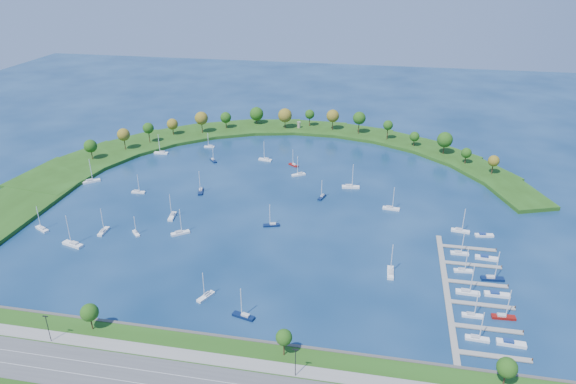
% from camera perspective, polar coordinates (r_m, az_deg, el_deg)
% --- Properties ---
extents(ground, '(700.00, 700.00, 0.00)m').
position_cam_1_polar(ground, '(261.59, -1.28, -1.16)').
color(ground, '#082548').
rests_on(ground, ground).
extents(south_shoreline, '(420.00, 43.10, 11.60)m').
position_cam_1_polar(south_shoreline, '(164.41, -10.72, -19.91)').
color(south_shoreline, '#234612').
rests_on(south_shoreline, ground).
extents(breakwater, '(286.74, 247.64, 2.00)m').
position_cam_1_polar(breakwater, '(315.60, -7.71, 3.58)').
color(breakwater, '#234612').
rests_on(breakwater, ground).
extents(breakwater_trees, '(237.86, 94.30, 15.20)m').
position_cam_1_polar(breakwater_trees, '(343.91, -0.57, 7.41)').
color(breakwater_trees, '#382314').
rests_on(breakwater_trees, breakwater).
extents(harbor_tower, '(2.60, 2.60, 4.42)m').
position_cam_1_polar(harbor_tower, '(365.45, 1.21, 7.40)').
color(harbor_tower, gray).
rests_on(harbor_tower, breakwater).
extents(dock_system, '(24.28, 82.00, 1.60)m').
position_cam_1_polar(dock_system, '(207.32, 19.05, -10.39)').
color(dock_system, gray).
rests_on(dock_system, ground).
extents(moored_boat_0, '(8.48, 3.76, 12.04)m').
position_cam_1_polar(moored_boat_0, '(313.56, -2.50, 3.63)').
color(moored_boat_0, white).
rests_on(moored_boat_0, ground).
extents(moored_boat_1, '(7.83, 6.08, 11.58)m').
position_cam_1_polar(moored_boat_1, '(292.35, 1.18, 1.99)').
color(moored_boat_1, white).
rests_on(moored_boat_1, ground).
extents(moored_boat_2, '(8.65, 8.01, 13.57)m').
position_cam_1_polar(moored_boat_2, '(303.47, -20.84, 1.17)').
color(moored_boat_2, white).
rests_on(moored_boat_2, ground).
extents(moored_boat_3, '(7.19, 2.34, 10.44)m').
position_cam_1_polar(moored_boat_3, '(282.53, -16.14, 0.07)').
color(moored_boat_3, white).
rests_on(moored_boat_3, ground).
extents(moored_boat_4, '(8.40, 4.21, 11.89)m').
position_cam_1_polar(moored_boat_4, '(185.57, -4.90, -13.36)').
color(moored_boat_4, '#0A193E').
rests_on(moored_boat_4, ground).
extents(moored_boat_5, '(9.55, 3.74, 13.67)m').
position_cam_1_polar(moored_boat_5, '(279.00, 6.89, 0.63)').
color(moored_boat_5, white).
rests_on(moored_boat_5, ground).
extents(moored_boat_6, '(6.00, 6.71, 10.37)m').
position_cam_1_polar(moored_boat_6, '(315.52, -8.24, 3.52)').
color(moored_boat_6, '#0A193E').
rests_on(moored_boat_6, ground).
extents(moored_boat_7, '(8.69, 2.70, 12.66)m').
position_cam_1_polar(moored_boat_7, '(333.39, -13.77, 4.26)').
color(moored_boat_7, white).
rests_on(moored_boat_7, ground).
extents(moored_boat_8, '(3.80, 7.24, 10.24)m').
position_cam_1_polar(moored_boat_8, '(266.47, 3.75, -0.49)').
color(moored_boat_8, '#0A193E').
rests_on(moored_boat_8, ground).
extents(moored_boat_9, '(2.57, 8.83, 12.94)m').
position_cam_1_polar(moored_boat_9, '(210.16, 11.21, -8.63)').
color(moored_boat_9, white).
rests_on(moored_boat_9, ground).
extents(moored_boat_10, '(8.37, 3.06, 12.03)m').
position_cam_1_polar(moored_boat_10, '(259.28, 11.26, -1.72)').
color(moored_boat_10, white).
rests_on(moored_boat_10, ground).
extents(moored_boat_11, '(8.12, 6.88, 12.31)m').
position_cam_1_polar(moored_boat_11, '(237.94, -11.78, -4.37)').
color(moored_boat_11, white).
rests_on(moored_boat_11, ground).
extents(moored_boat_12, '(5.23, 7.82, 11.23)m').
position_cam_1_polar(moored_boat_12, '(196.15, -9.02, -11.20)').
color(moored_boat_12, white).
rests_on(moored_boat_12, ground).
extents(moored_boat_13, '(6.65, 5.64, 10.09)m').
position_cam_1_polar(moored_boat_13, '(305.59, 0.62, 3.05)').
color(moored_boat_13, maroon).
rests_on(moored_boat_13, ground).
extents(moored_boat_14, '(2.49, 8.00, 11.65)m').
position_cam_1_polar(moored_boat_14, '(248.66, -19.65, -4.03)').
color(moored_boat_14, white).
rests_on(moored_boat_14, ground).
extents(moored_boat_15, '(3.49, 8.66, 12.37)m').
position_cam_1_polar(moored_boat_15, '(253.16, -12.62, -2.54)').
color(moored_boat_15, white).
rests_on(moored_boat_15, ground).
extents(moored_boat_16, '(8.17, 5.74, 11.83)m').
position_cam_1_polar(moored_boat_16, '(261.40, -25.44, -3.63)').
color(moored_boat_16, white).
rests_on(moored_boat_16, ground).
extents(moored_boat_17, '(7.86, 4.22, 11.13)m').
position_cam_1_polar(moored_boat_17, '(239.58, -1.83, -3.58)').
color(moored_boat_17, '#0A193E').
rests_on(moored_boat_17, ground).
extents(moored_boat_18, '(4.40, 8.61, 12.18)m').
position_cam_1_polar(moored_boat_18, '(275.97, -9.59, 0.15)').
color(moored_boat_18, '#0A193E').
rests_on(moored_boat_18, ground).
extents(moored_boat_19, '(5.53, 5.75, 9.17)m').
position_cam_1_polar(moored_boat_19, '(242.77, -16.38, -4.30)').
color(moored_boat_19, white).
rests_on(moored_boat_19, ground).
extents(moored_boat_20, '(10.21, 5.29, 14.45)m').
position_cam_1_polar(moored_boat_20, '(242.80, -22.59, -5.27)').
color(moored_boat_20, white).
rests_on(moored_boat_20, ground).
extents(moored_boat_21, '(6.68, 2.45, 9.61)m').
position_cam_1_polar(moored_boat_21, '(338.45, -8.64, 5.01)').
color(moored_boat_21, white).
rests_on(moored_boat_21, ground).
extents(docked_boat_0, '(7.76, 2.56, 11.25)m').
position_cam_1_polar(docked_boat_0, '(186.77, 20.08, -14.82)').
color(docked_boat_0, white).
rests_on(docked_boat_0, ground).
extents(docked_boat_1, '(9.29, 3.01, 1.87)m').
position_cam_1_polar(docked_boat_1, '(188.88, 23.30, -15.02)').
color(docked_boat_1, white).
rests_on(docked_boat_1, ground).
extents(docked_boat_2, '(7.22, 2.03, 10.61)m').
position_cam_1_polar(docked_boat_2, '(196.08, 19.61, -12.59)').
color(docked_boat_2, white).
rests_on(docked_boat_2, ground).
extents(docked_boat_3, '(8.20, 2.70, 11.88)m').
position_cam_1_polar(docked_boat_3, '(199.13, 22.61, -12.49)').
color(docked_boat_3, maroon).
rests_on(docked_boat_3, ground).
extents(docked_boat_4, '(8.76, 2.77, 12.74)m').
position_cam_1_polar(docked_boat_4, '(206.77, 19.15, -10.32)').
color(docked_boat_4, white).
rests_on(docked_boat_4, ground).
extents(docked_boat_5, '(9.06, 2.56, 1.85)m').
position_cam_1_polar(docked_boat_5, '(209.55, 21.97, -10.39)').
color(docked_boat_5, white).
rests_on(docked_boat_5, ground).
extents(docked_boat_6, '(7.42, 2.67, 10.69)m').
position_cam_1_polar(docked_boat_6, '(218.93, 18.70, -8.11)').
color(docked_boat_6, white).
rests_on(docked_boat_6, ground).
extents(docked_boat_7, '(8.91, 3.27, 12.81)m').
position_cam_1_polar(docked_boat_7, '(217.80, 21.56, -8.78)').
color(docked_boat_7, '#0A193E').
rests_on(docked_boat_7, ground).
extents(docked_boat_8, '(7.46, 2.14, 10.94)m').
position_cam_1_polar(docked_boat_8, '(230.01, 18.34, -6.33)').
color(docked_boat_8, white).
rests_on(docked_boat_8, ground).
extents(docked_boat_9, '(9.24, 3.25, 1.85)m').
position_cam_1_polar(docked_boat_9, '(230.37, 20.96, -6.78)').
color(docked_boat_9, white).
rests_on(docked_boat_9, ground).
extents(docked_boat_10, '(8.35, 3.54, 11.89)m').
position_cam_1_polar(docked_boat_10, '(247.34, 18.42, -4.00)').
color(docked_boat_10, white).
rests_on(docked_boat_10, ground).
extents(docked_boat_11, '(8.32, 3.37, 1.65)m').
position_cam_1_polar(docked_boat_11, '(247.39, 20.75, -4.45)').
color(docked_boat_11, white).
rests_on(docked_boat_11, ground).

